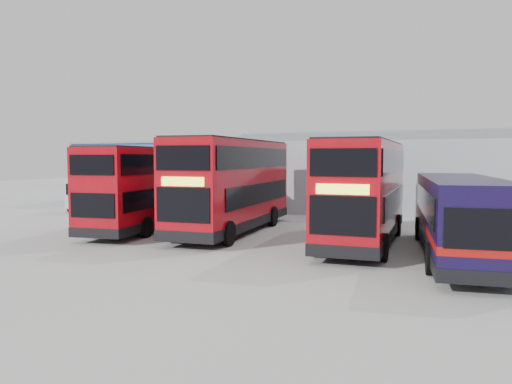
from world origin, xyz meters
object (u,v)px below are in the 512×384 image
object	(u,v)px
double_decker_right	(364,193)
panel_van	(94,192)
double_decker_centre	(233,186)
maintenance_shed	(437,175)
double_decker_left	(148,189)
office_block	(161,173)
single_decker_blue	(460,218)

from	to	relation	value
double_decker_right	panel_van	bearing A→B (deg)	159.59
double_decker_centre	double_decker_right	size ratio (longest dim) A/B	1.05
maintenance_shed	double_decker_left	world-z (taller)	maintenance_shed
double_decker_centre	double_decker_right	bearing A→B (deg)	-10.55
maintenance_shed	panel_van	world-z (taller)	maintenance_shed
office_block	double_decker_right	size ratio (longest dim) A/B	1.12
double_decker_right	double_decker_centre	bearing A→B (deg)	170.97
panel_van	double_decker_centre	bearing A→B (deg)	-45.32
maintenance_shed	double_decker_centre	bearing A→B (deg)	-122.82
maintenance_shed	panel_van	bearing A→B (deg)	-160.50
double_decker_right	maintenance_shed	bearing A→B (deg)	78.93
office_block	maintenance_shed	distance (m)	22.09
office_block	double_decker_centre	bearing A→B (deg)	-45.29
maintenance_shed	double_decker_centre	xyz separation A→B (m)	(-9.46, -14.67, -0.21)
double_decker_centre	double_decker_right	distance (m)	6.99
double_decker_centre	double_decker_right	world-z (taller)	double_decker_centre
maintenance_shed	double_decker_right	world-z (taller)	maintenance_shed
double_decker_left	single_decker_blue	xyz separation A→B (m)	(15.64, -2.04, -0.65)
maintenance_shed	double_decker_centre	size ratio (longest dim) A/B	2.65
office_block	maintenance_shed	xyz separation A→B (m)	(22.00, 2.01, 0.02)
double_decker_centre	single_decker_blue	bearing A→B (deg)	-17.84
single_decker_blue	panel_van	xyz separation A→B (m)	(-25.23, 9.09, -0.20)
double_decker_left	double_decker_right	xyz separation A→B (m)	(11.64, -0.09, 0.10)
office_block	single_decker_blue	distance (m)	28.14
double_decker_right	single_decker_blue	distance (m)	4.51
double_decker_right	single_decker_blue	size ratio (longest dim) A/B	0.94
maintenance_shed	double_decker_left	distance (m)	20.97
office_block	double_decker_left	xyz separation A→B (m)	(7.83, -13.45, -0.37)
office_block	double_decker_right	bearing A→B (deg)	-34.81
double_decker_left	double_decker_right	world-z (taller)	double_decker_right
double_decker_left	double_decker_centre	distance (m)	4.77
double_decker_right	panel_van	xyz separation A→B (m)	(-21.23, 7.14, -0.95)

